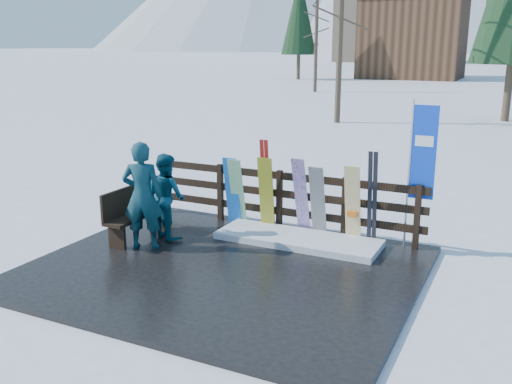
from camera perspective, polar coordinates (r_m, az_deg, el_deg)
The scene contains 16 objects.
ground at distance 9.29m, azimuth -3.20°, elevation -7.93°, with size 700.00×700.00×0.00m, color white.
deck at distance 9.28m, azimuth -3.21°, elevation -7.70°, with size 6.00×5.00×0.08m, color black.
fence at distance 10.93m, azimuth 2.36°, elevation -0.36°, with size 5.60×0.10×1.15m.
snow_patch at distance 10.34m, azimuth 4.21°, elevation -4.73°, with size 2.95×1.00×0.12m, color white.
bench at distance 10.66m, azimuth -12.08°, elevation -1.86°, with size 0.41×1.50×0.97m.
snowboard_0 at distance 11.11m, azimuth -2.39°, elevation 0.05°, with size 0.29×0.03×1.39m, color blue.
snowboard_1 at distance 11.06m, azimuth -1.88°, elevation -0.06°, with size 0.27×0.03×1.38m, color silver.
snowboard_2 at distance 10.79m, azimuth 1.03°, elevation -0.22°, with size 0.29×0.03×1.45m, color #FEFF29.
snowboard_3 at distance 10.51m, azimuth 4.53°, elevation -0.47°, with size 0.25×0.03×1.56m, color silver.
snowboard_4 at distance 10.42m, azimuth 6.20°, elevation -1.03°, with size 0.27×0.03×1.40m, color black.
snowboard_5 at distance 10.22m, azimuth 9.64°, elevation -1.25°, with size 0.27×0.03×1.47m, color silver.
ski_pair_a at distance 10.83m, azimuth 0.96°, elevation 0.73°, with size 0.16×0.21×1.76m.
ski_pair_b at distance 10.17m, azimuth 11.55°, elevation -0.66°, with size 0.17×0.21×1.71m.
rental_flag at distance 10.04m, azimuth 16.08°, elevation 3.29°, with size 0.45×0.04×2.60m.
person_front at distance 9.99m, azimuth -11.29°, elevation -0.37°, with size 0.69×0.45×1.89m, color #175A55.
person_back at distance 10.53m, azimuth -8.94°, elevation -0.39°, with size 0.76×0.60×1.57m, color navy.
Camera 1 is at (4.22, -7.48, 3.56)m, focal length 40.00 mm.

